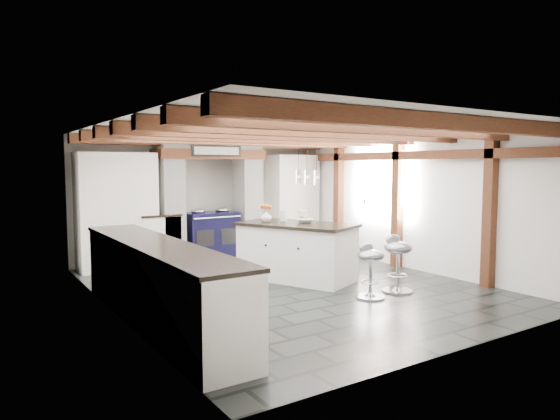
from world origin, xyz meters
TOP-DOWN VIEW (x-y plane):
  - ground at (0.00, 0.00)m, footprint 6.00×6.00m
  - room_shell at (-0.61, 1.42)m, footprint 6.00×6.03m
  - range_cooker at (0.00, 2.68)m, footprint 1.00×0.63m
  - kitchen_island at (0.37, 0.34)m, footprint 1.59×2.02m
  - bar_stool_near at (1.11, -1.07)m, footprint 0.43×0.43m
  - bar_stool_far at (0.56, -1.10)m, footprint 0.40×0.40m

SIDE VIEW (x-z plane):
  - ground at x=0.00m, z-range 0.00..0.00m
  - kitchen_island at x=0.37m, z-range -0.14..1.05m
  - bar_stool_far at x=0.56m, z-range 0.09..0.83m
  - range_cooker at x=0.00m, z-range -0.03..0.96m
  - bar_stool_near at x=1.11m, z-range 0.10..0.90m
  - room_shell at x=-0.61m, z-range -1.93..4.07m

